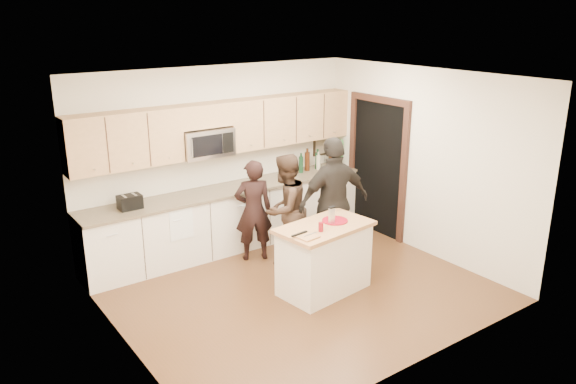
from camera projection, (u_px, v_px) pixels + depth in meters
floor at (298, 289)px, 7.28m from camera, size 4.50×4.50×0.00m
room_shell at (298, 160)px, 6.75m from camera, size 4.52×4.02×2.71m
back_cabinetry at (231, 218)px, 8.44m from camera, size 4.50×0.66×0.94m
upper_cabinetry at (225, 126)px, 8.15m from camera, size 4.50×0.33×0.75m
microwave at (206, 142)px, 7.99m from camera, size 0.76×0.41×0.40m
doorway at (377, 162)px, 8.85m from camera, size 0.06×1.25×2.20m
framed_picture at (321, 144)px, 9.50m from camera, size 0.30×0.03×0.38m
dish_towel at (177, 213)px, 7.67m from camera, size 0.34×0.60×0.48m
island at (324, 258)px, 7.10m from camera, size 1.27×0.84×0.90m
red_plate at (335, 221)px, 7.09m from camera, size 0.33×0.33×0.02m
box_grater at (332, 214)px, 6.97m from camera, size 0.08×0.05×0.21m
drink_glass at (321, 227)px, 6.75m from camera, size 0.06×0.06×0.11m
cutting_board at (308, 237)px, 6.57m from camera, size 0.25×0.22×0.02m
tongs at (299, 234)px, 6.62m from camera, size 0.24×0.06×0.02m
knife at (311, 234)px, 6.62m from camera, size 0.21×0.04×0.01m
toaster at (130, 202)px, 7.40m from camera, size 0.30×0.21×0.19m
bottle_cluster at (318, 159)px, 9.24m from camera, size 0.72×0.15×0.37m
orchid at (337, 153)px, 9.41m from camera, size 0.31×0.32×0.45m
woman_left at (254, 210)px, 7.95m from camera, size 0.63×0.53×1.48m
woman_center at (285, 209)px, 7.85m from camera, size 0.92×0.81×1.58m
woman_right at (334, 202)px, 7.74m from camera, size 1.13×0.60×1.83m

